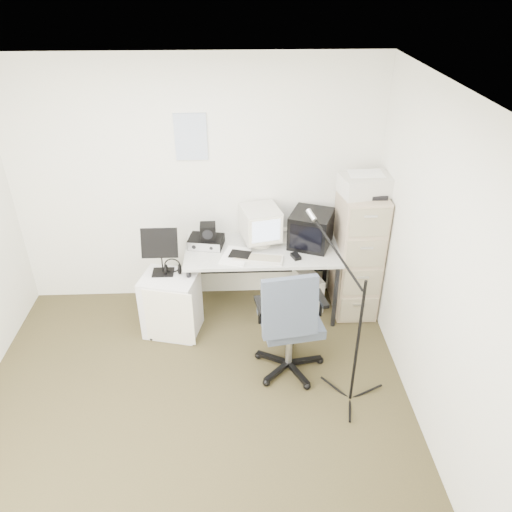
{
  "coord_description": "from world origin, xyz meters",
  "views": [
    {
      "loc": [
        0.39,
        -2.76,
        3.17
      ],
      "look_at": [
        0.55,
        0.95,
        0.95
      ],
      "focal_mm": 35.0,
      "sensor_mm": 36.0,
      "label": 1
    }
  ],
  "objects_px": {
    "side_cart": "(171,304)",
    "desk": "(262,280)",
    "filing_cabinet": "(357,252)",
    "office_chair": "(290,319)"
  },
  "relations": [
    {
      "from": "side_cart",
      "to": "filing_cabinet",
      "type": "bearing_deg",
      "value": 23.81
    },
    {
      "from": "desk",
      "to": "side_cart",
      "type": "bearing_deg",
      "value": -161.12
    },
    {
      "from": "office_chair",
      "to": "desk",
      "type": "bearing_deg",
      "value": 93.52
    },
    {
      "from": "office_chair",
      "to": "side_cart",
      "type": "height_order",
      "value": "office_chair"
    },
    {
      "from": "side_cart",
      "to": "office_chair",
      "type": "bearing_deg",
      "value": -14.76
    },
    {
      "from": "filing_cabinet",
      "to": "office_chair",
      "type": "xyz_separation_m",
      "value": [
        -0.76,
        -0.92,
        -0.1
      ]
    },
    {
      "from": "desk",
      "to": "office_chair",
      "type": "xyz_separation_m",
      "value": [
        0.19,
        -0.89,
        0.19
      ]
    },
    {
      "from": "office_chair",
      "to": "side_cart",
      "type": "xyz_separation_m",
      "value": [
        -1.08,
        0.58,
        -0.24
      ]
    },
    {
      "from": "side_cart",
      "to": "desk",
      "type": "bearing_deg",
      "value": 32.4
    },
    {
      "from": "filing_cabinet",
      "to": "side_cart",
      "type": "bearing_deg",
      "value": -169.71
    }
  ]
}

